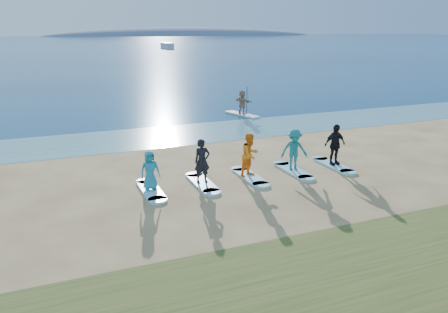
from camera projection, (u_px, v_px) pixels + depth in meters
name	position (u px, v px, depth m)	size (l,w,h in m)	color
ground	(229.00, 203.00, 15.38)	(600.00, 600.00, 0.00)	tan
shallow_water	(157.00, 137.00, 24.69)	(600.00, 600.00, 0.00)	teal
ocean	(57.00, 44.00, 157.32)	(600.00, 600.00, 0.00)	navy
island_ridge	(189.00, 35.00, 315.98)	(220.00, 56.00, 18.00)	slate
paddleboard	(242.00, 115.00, 30.62)	(0.70, 3.00, 0.12)	silver
paddleboarder	(242.00, 102.00, 30.37)	(1.52, 0.49, 1.64)	tan
boat_offshore_b	(167.00, 49.00, 122.91)	(1.85, 6.34, 1.71)	silver
surfboard_0	(151.00, 190.00, 16.46)	(0.70, 2.20, 0.09)	#A0E8F8
student_0	(150.00, 170.00, 16.24)	(0.73, 0.48, 1.50)	teal
surfboard_1	(203.00, 183.00, 17.21)	(0.70, 2.20, 0.09)	#A0E8F8
student_1	(202.00, 161.00, 16.95)	(0.64, 0.42, 1.74)	black
surfboard_2	(250.00, 177.00, 17.96)	(0.70, 2.20, 0.09)	#A0E8F8
student_2	(250.00, 155.00, 17.69)	(0.87, 0.68, 1.80)	orange
surfboard_3	(293.00, 171.00, 18.71)	(0.70, 2.20, 0.09)	#A0E8F8
student_3	(294.00, 150.00, 18.45)	(1.14, 0.66, 1.77)	teal
surfboard_4	(333.00, 165.00, 19.46)	(0.70, 2.20, 0.09)	#A0E8F8
student_4	(335.00, 145.00, 19.19)	(1.07, 0.44, 1.82)	black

